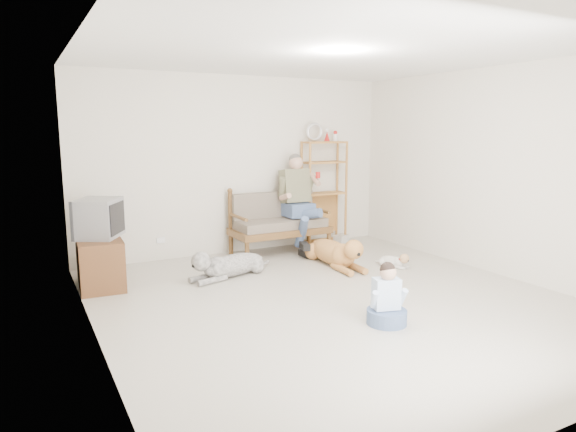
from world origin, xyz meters
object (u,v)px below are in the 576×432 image
etagere (324,192)px  golden_retriever (336,253)px  loveseat (278,221)px  tv_stand (99,262)px

etagere → golden_retriever: etagere is taller
loveseat → etagere: size_ratio=0.76×
golden_retriever → tv_stand: bearing=172.9°
etagere → tv_stand: 3.76m
loveseat → tv_stand: 2.79m
loveseat → etagere: (0.92, 0.15, 0.39)m
etagere → tv_stand: size_ratio=2.16×
etagere → golden_retriever: (-0.58, -1.27, -0.69)m
loveseat → tv_stand: bearing=-169.3°
tv_stand → golden_retriever: bearing=-7.0°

